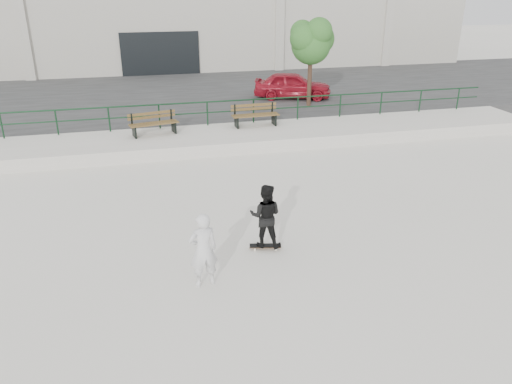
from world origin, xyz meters
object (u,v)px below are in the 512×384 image
object	(u,v)px
standing_skater	(265,216)
seated_skater	(203,250)
tree	(312,40)
bench_right	(255,115)
skateboard	(265,246)
bench_left	(153,124)
red_car	(292,85)

from	to	relation	value
standing_skater	seated_skater	world-z (taller)	same
tree	bench_right	bearing A→B (deg)	-139.25
tree	skateboard	distance (m)	14.11
bench_right	skateboard	distance (m)	9.74
bench_left	skateboard	size ratio (longest dim) A/B	2.48
tree	red_car	xyz separation A→B (m)	(-0.30, 1.79, -2.44)
bench_left	red_car	bearing A→B (deg)	22.51
red_car	standing_skater	size ratio (longest dim) A/B	2.45
standing_skater	skateboard	bearing A→B (deg)	157.33
bench_left	skateboard	xyz separation A→B (m)	(2.15, -9.17, -0.86)
bench_right	tree	distance (m)	5.32
bench_left	standing_skater	world-z (taller)	standing_skater
seated_skater	bench_left	bearing A→B (deg)	-95.56
tree	standing_skater	distance (m)	13.93
bench_left	skateboard	bearing A→B (deg)	-88.78
bench_left	tree	distance (m)	8.81
tree	standing_skater	xyz separation A→B (m)	(-5.56, -12.48, -2.71)
skateboard	seated_skater	world-z (taller)	seated_skater
red_car	skateboard	bearing A→B (deg)	178.30
skateboard	seated_skater	bearing A→B (deg)	-131.39
bench_right	red_car	world-z (taller)	red_car
tree	seated_skater	size ratio (longest dim) A/B	2.43
bench_left	bench_right	world-z (taller)	bench_right
skateboard	standing_skater	distance (m)	0.83
bench_left	seated_skater	distance (m)	10.40
bench_left	standing_skater	xyz separation A→B (m)	(2.15, -9.17, -0.03)
standing_skater	tree	bearing A→B (deg)	-91.67
skateboard	seated_skater	size ratio (longest dim) A/B	0.47
bench_left	skateboard	distance (m)	9.46
red_car	bench_right	bearing A→B (deg)	164.90
tree	bench_left	bearing A→B (deg)	-156.79
bench_right	tree	size ratio (longest dim) A/B	0.48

